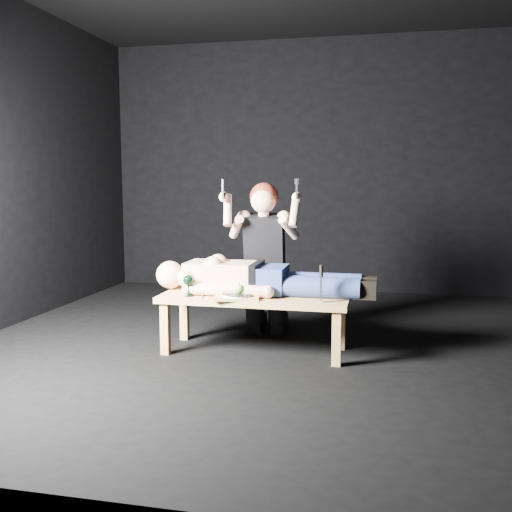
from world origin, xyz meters
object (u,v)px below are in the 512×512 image
table (255,323)px  carving_knife (321,284)px  kneeling_woman (266,257)px  lying_man (264,275)px  serving_tray (237,297)px  goblet (188,286)px

table → carving_knife: size_ratio=5.29×
table → kneeling_woman: (-0.02, 0.53, 0.45)m
lying_man → serving_tray: size_ratio=4.84×
goblet → table: bearing=17.8°
goblet → carving_knife: bearing=-0.4°
table → serving_tray: size_ratio=4.39×
lying_man → table: bearing=-115.7°
lying_man → kneeling_woman: 0.44m
serving_tray → carving_knife: 0.65m
table → carving_knife: (0.53, -0.16, 0.36)m
serving_tray → goblet: goblet is taller
kneeling_woman → carving_knife: (0.55, -0.69, -0.09)m
kneeling_woman → serving_tray: bearing=-99.8°
goblet → lying_man: bearing=25.7°
serving_tray → goblet: (-0.38, 0.00, 0.07)m
lying_man → serving_tray: 0.33m
kneeling_woman → carving_knife: size_ratio=4.92×
kneeling_woman → serving_tray: 0.72m
lying_man → goblet: lying_man is taller
table → goblet: goblet is taller
table → kneeling_woman: 0.69m
serving_tray → goblet: 0.39m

